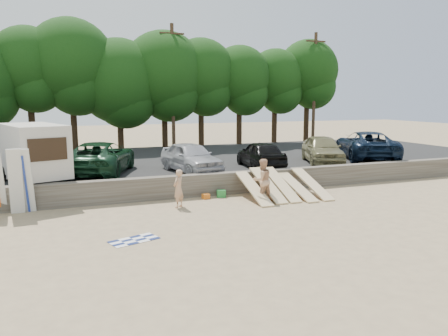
{
  "coord_description": "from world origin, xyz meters",
  "views": [
    {
      "loc": [
        -6.1,
        -15.51,
        4.36
      ],
      "look_at": [
        1.01,
        3.0,
        1.21
      ],
      "focal_mm": 35.0,
      "sensor_mm": 36.0,
      "label": 1
    }
  ],
  "objects_px": {
    "car_5": "(366,145)",
    "cooler": "(221,194)",
    "car_3": "(261,154)",
    "beachgoer_b": "(262,180)",
    "car_4": "(322,149)",
    "car_1": "(100,158)",
    "beachgoer_a": "(178,189)",
    "car_2": "(191,157)",
    "box_trailer": "(34,150)"
  },
  "relations": [
    {
      "from": "beachgoer_b",
      "to": "cooler",
      "type": "xyz_separation_m",
      "value": [
        -1.36,
        1.36,
        -0.76
      ]
    },
    {
      "from": "beachgoer_b",
      "to": "cooler",
      "type": "distance_m",
      "value": 2.07
    },
    {
      "from": "car_1",
      "to": "cooler",
      "type": "bearing_deg",
      "value": 158.68
    },
    {
      "from": "car_5",
      "to": "car_1",
      "type": "bearing_deg",
      "value": 23.84
    },
    {
      "from": "box_trailer",
      "to": "car_1",
      "type": "height_order",
      "value": "box_trailer"
    },
    {
      "from": "car_2",
      "to": "car_3",
      "type": "height_order",
      "value": "car_2"
    },
    {
      "from": "car_4",
      "to": "car_5",
      "type": "xyz_separation_m",
      "value": [
        3.57,
        0.6,
        0.05
      ]
    },
    {
      "from": "car_1",
      "to": "car_4",
      "type": "distance_m",
      "value": 12.37
    },
    {
      "from": "car_3",
      "to": "car_5",
      "type": "bearing_deg",
      "value": -166.47
    },
    {
      "from": "beachgoer_a",
      "to": "cooler",
      "type": "xyz_separation_m",
      "value": [
        2.28,
        1.13,
        -0.62
      ]
    },
    {
      "from": "car_3",
      "to": "car_5",
      "type": "height_order",
      "value": "car_5"
    },
    {
      "from": "car_4",
      "to": "beachgoer_b",
      "type": "bearing_deg",
      "value": -120.46
    },
    {
      "from": "beachgoer_a",
      "to": "cooler",
      "type": "height_order",
      "value": "beachgoer_a"
    },
    {
      "from": "car_5",
      "to": "beachgoer_b",
      "type": "xyz_separation_m",
      "value": [
        -9.72,
        -5.36,
        -0.63
      ]
    },
    {
      "from": "car_1",
      "to": "car_3",
      "type": "height_order",
      "value": "car_1"
    },
    {
      "from": "car_4",
      "to": "beachgoer_a",
      "type": "height_order",
      "value": "car_4"
    },
    {
      "from": "car_1",
      "to": "car_3",
      "type": "distance_m",
      "value": 8.31
    },
    {
      "from": "car_2",
      "to": "car_1",
      "type": "bearing_deg",
      "value": 154.97
    },
    {
      "from": "car_1",
      "to": "car_5",
      "type": "xyz_separation_m",
      "value": [
        15.91,
        -0.18,
        0.05
      ]
    },
    {
      "from": "car_5",
      "to": "cooler",
      "type": "height_order",
      "value": "car_5"
    },
    {
      "from": "beachgoer_b",
      "to": "cooler",
      "type": "height_order",
      "value": "beachgoer_b"
    },
    {
      "from": "car_3",
      "to": "beachgoer_b",
      "type": "relative_size",
      "value": 2.32
    },
    {
      "from": "box_trailer",
      "to": "cooler",
      "type": "distance_m",
      "value": 8.42
    },
    {
      "from": "car_4",
      "to": "beachgoer_a",
      "type": "relative_size",
      "value": 3.01
    },
    {
      "from": "car_1",
      "to": "car_4",
      "type": "xyz_separation_m",
      "value": [
        12.34,
        -0.78,
        0.0
      ]
    },
    {
      "from": "car_4",
      "to": "beachgoer_a",
      "type": "bearing_deg",
      "value": -133.36
    },
    {
      "from": "beachgoer_a",
      "to": "car_5",
      "type": "bearing_deg",
      "value": 157.57
    },
    {
      "from": "beachgoer_b",
      "to": "car_1",
      "type": "bearing_deg",
      "value": -49.28
    },
    {
      "from": "car_1",
      "to": "cooler",
      "type": "distance_m",
      "value": 6.52
    },
    {
      "from": "beachgoer_b",
      "to": "cooler",
      "type": "relative_size",
      "value": 4.85
    },
    {
      "from": "car_1",
      "to": "cooler",
      "type": "xyz_separation_m",
      "value": [
        4.82,
        -4.18,
        -1.34
      ]
    },
    {
      "from": "car_2",
      "to": "car_4",
      "type": "distance_m",
      "value": 8.03
    },
    {
      "from": "car_3",
      "to": "beachgoer_b",
      "type": "xyz_separation_m",
      "value": [
        -2.04,
        -4.41,
        -0.51
      ]
    },
    {
      "from": "car_1",
      "to": "beachgoer_a",
      "type": "height_order",
      "value": "car_1"
    },
    {
      "from": "beachgoer_a",
      "to": "car_3",
      "type": "bearing_deg",
      "value": 172.9
    },
    {
      "from": "beachgoer_a",
      "to": "beachgoer_b",
      "type": "bearing_deg",
      "value": 132.97
    },
    {
      "from": "car_4",
      "to": "beachgoer_a",
      "type": "distance_m",
      "value": 10.82
    },
    {
      "from": "car_2",
      "to": "cooler",
      "type": "distance_m",
      "value": 3.31
    },
    {
      "from": "car_4",
      "to": "car_5",
      "type": "relative_size",
      "value": 0.77
    },
    {
      "from": "box_trailer",
      "to": "car_2",
      "type": "relative_size",
      "value": 1.0
    },
    {
      "from": "car_1",
      "to": "car_3",
      "type": "relative_size",
      "value": 1.34
    },
    {
      "from": "car_4",
      "to": "car_5",
      "type": "height_order",
      "value": "car_5"
    },
    {
      "from": "car_5",
      "to": "beachgoer_a",
      "type": "bearing_deg",
      "value": 45.5
    },
    {
      "from": "car_3",
      "to": "beachgoer_a",
      "type": "height_order",
      "value": "car_3"
    },
    {
      "from": "car_1",
      "to": "car_4",
      "type": "relative_size",
      "value": 1.22
    },
    {
      "from": "car_2",
      "to": "beachgoer_b",
      "type": "height_order",
      "value": "car_2"
    },
    {
      "from": "car_3",
      "to": "car_4",
      "type": "height_order",
      "value": "car_4"
    },
    {
      "from": "beachgoer_a",
      "to": "cooler",
      "type": "bearing_deg",
      "value": 163.02
    },
    {
      "from": "cooler",
      "to": "car_3",
      "type": "bearing_deg",
      "value": 55.56
    },
    {
      "from": "car_4",
      "to": "car_5",
      "type": "distance_m",
      "value": 3.62
    }
  ]
}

